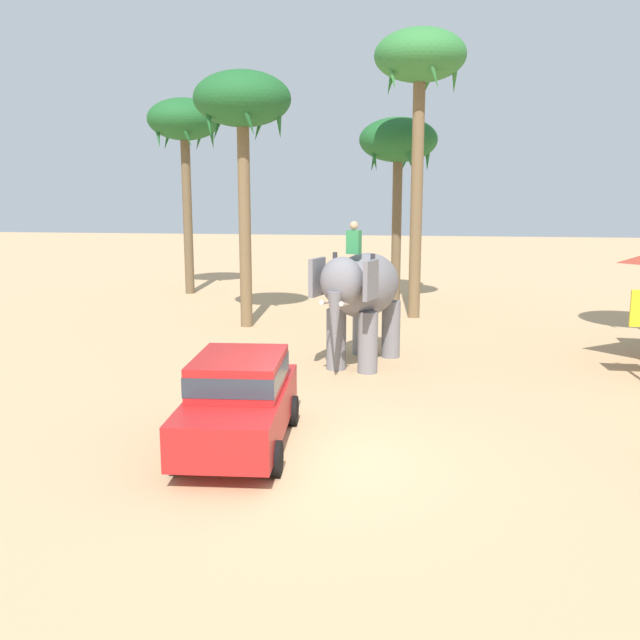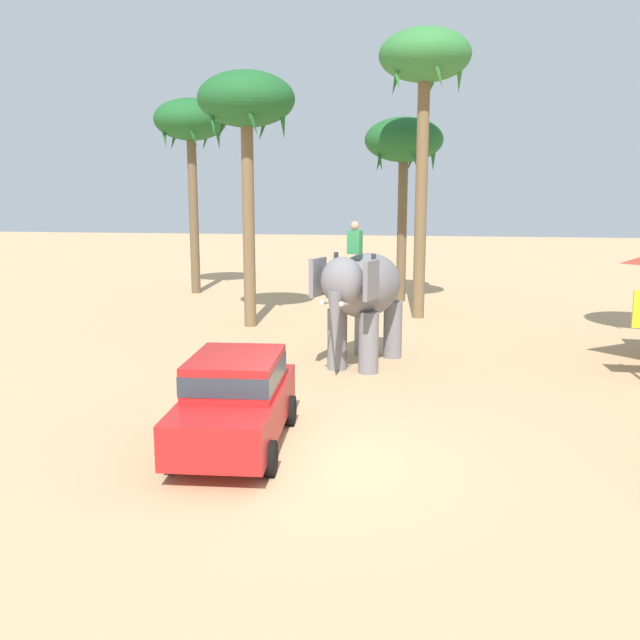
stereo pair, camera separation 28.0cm
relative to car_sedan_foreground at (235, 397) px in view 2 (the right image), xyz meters
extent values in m
plane|color=tan|center=(1.47, -0.46, -0.93)|extent=(120.00, 120.00, 0.00)
cube|color=red|center=(0.00, -0.04, -0.25)|extent=(1.96, 4.20, 0.76)
cube|color=red|center=(0.00, 0.06, 0.45)|extent=(1.69, 2.20, 0.64)
cube|color=#2D3842|center=(0.00, 0.06, 0.45)|extent=(1.72, 2.22, 0.35)
cylinder|color=black|center=(0.93, -1.25, -0.63)|extent=(0.22, 0.61, 0.60)
cylinder|color=black|center=(-0.76, -1.36, -0.63)|extent=(0.22, 0.61, 0.60)
cylinder|color=black|center=(0.77, 1.29, -0.63)|extent=(0.22, 0.61, 0.60)
cylinder|color=black|center=(-0.93, 1.18, -0.63)|extent=(0.22, 0.61, 0.60)
ellipsoid|color=slate|center=(1.81, 6.59, 1.22)|extent=(2.41, 3.43, 1.70)
cylinder|color=slate|center=(1.97, 5.58, -0.13)|extent=(0.52, 0.52, 1.60)
cylinder|color=slate|center=(1.12, 5.82, -0.13)|extent=(0.52, 0.52, 1.60)
cylinder|color=slate|center=(2.49, 7.36, -0.13)|extent=(0.52, 0.52, 1.60)
cylinder|color=slate|center=(1.65, 7.61, -0.13)|extent=(0.52, 0.52, 1.60)
ellipsoid|color=slate|center=(1.35, 5.03, 1.52)|extent=(1.34, 1.27, 1.20)
cube|color=slate|center=(2.07, 4.92, 1.57)|extent=(0.34, 0.80, 0.96)
cube|color=slate|center=(0.69, 5.33, 1.57)|extent=(0.34, 0.80, 0.96)
cone|color=slate|center=(1.22, 4.60, 0.52)|extent=(0.45, 0.45, 1.60)
cone|color=beige|center=(1.48, 4.57, 1.02)|extent=(0.27, 0.57, 0.21)
cone|color=beige|center=(0.99, 4.72, 1.02)|extent=(0.27, 0.57, 0.21)
cube|color=#338C4C|center=(1.57, 5.77, 2.42)|extent=(0.39, 0.33, 0.60)
sphere|color=tan|center=(1.57, 5.77, 2.84)|extent=(0.22, 0.22, 0.22)
cylinder|color=#333338|center=(2.07, 5.63, 1.87)|extent=(0.12, 0.12, 0.55)
cylinder|color=#333338|center=(1.07, 5.92, 1.87)|extent=(0.12, 0.12, 0.55)
cylinder|color=brown|center=(2.31, 17.53, 2.30)|extent=(0.40, 0.40, 6.45)
ellipsoid|color=#1E5B28|center=(2.31, 17.53, 5.72)|extent=(3.20, 3.20, 1.80)
cone|color=#1E5B28|center=(3.51, 17.53, 5.22)|extent=(0.40, 0.92, 1.64)
cone|color=#1E5B28|center=(2.68, 18.67, 5.22)|extent=(0.91, 0.57, 1.67)
cone|color=#1E5B28|center=(1.34, 18.23, 5.22)|extent=(0.73, 0.83, 1.69)
cone|color=#1E5B28|center=(1.34, 16.82, 5.22)|extent=(0.73, 0.83, 1.69)
cone|color=#1E5B28|center=(2.68, 16.39, 5.22)|extent=(0.91, 0.57, 1.67)
cylinder|color=brown|center=(3.11, 13.72, 3.59)|extent=(0.43, 0.43, 9.03)
ellipsoid|color=#337A38|center=(3.11, 13.72, 8.30)|extent=(3.20, 3.20, 1.80)
cone|color=#337A38|center=(4.31, 13.72, 7.80)|extent=(0.40, 0.92, 1.64)
cone|color=#337A38|center=(3.48, 14.86, 7.80)|extent=(0.91, 0.57, 1.67)
cone|color=#337A38|center=(2.14, 14.42, 7.80)|extent=(0.73, 0.83, 1.69)
cone|color=#337A38|center=(2.14, 13.01, 7.80)|extent=(0.73, 0.83, 1.69)
cone|color=#337A38|center=(3.48, 12.58, 7.80)|extent=(0.91, 0.57, 1.67)
cylinder|color=brown|center=(-7.03, 18.44, 2.80)|extent=(0.41, 0.41, 7.47)
ellipsoid|color=#1E5B28|center=(-7.03, 18.44, 6.74)|extent=(3.20, 3.20, 1.80)
cone|color=#1E5B28|center=(-5.83, 18.44, 6.24)|extent=(0.40, 0.92, 1.64)
cone|color=#1E5B28|center=(-6.66, 19.58, 6.24)|extent=(0.91, 0.57, 1.67)
cone|color=#1E5B28|center=(-8.00, 19.14, 6.24)|extent=(0.73, 0.83, 1.69)
cone|color=#1E5B28|center=(-8.00, 17.73, 6.24)|extent=(0.73, 0.83, 1.69)
cone|color=#1E5B28|center=(-6.66, 17.30, 6.24)|extent=(0.91, 0.57, 1.67)
cylinder|color=brown|center=(-2.61, 11.20, 2.76)|extent=(0.41, 0.41, 7.38)
ellipsoid|color=#1E5B28|center=(-2.61, 11.20, 6.65)|extent=(3.20, 3.20, 1.80)
cone|color=#1E5B28|center=(-1.41, 11.20, 6.15)|extent=(0.40, 0.92, 1.64)
cone|color=#1E5B28|center=(-2.24, 12.34, 6.15)|extent=(0.91, 0.57, 1.67)
cone|color=#1E5B28|center=(-3.58, 11.90, 6.15)|extent=(0.73, 0.83, 1.69)
cone|color=#1E5B28|center=(-3.58, 10.49, 6.15)|extent=(0.73, 0.83, 1.69)
cone|color=#1E5B28|center=(-2.24, 10.06, 6.15)|extent=(0.91, 0.57, 1.67)
camera|label=1|loc=(3.14, -11.96, 3.76)|focal=39.20mm
camera|label=2|loc=(3.42, -11.92, 3.76)|focal=39.20mm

